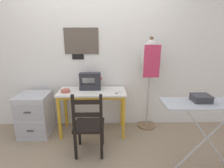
# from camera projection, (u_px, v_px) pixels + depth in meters

# --- Properties ---
(ground_plane) EXTENTS (14.00, 14.00, 0.00)m
(ground_plane) POSITION_uv_depth(u_px,v_px,m) (92.00, 140.00, 2.75)
(ground_plane) COLOR gray
(wall_back) EXTENTS (10.00, 0.07, 2.55)m
(wall_back) POSITION_uv_depth(u_px,v_px,m) (93.00, 54.00, 2.93)
(wall_back) COLOR silver
(wall_back) RESTS_ON ground_plane
(sewing_table) EXTENTS (1.07, 0.49, 0.73)m
(sewing_table) POSITION_uv_depth(u_px,v_px,m) (92.00, 97.00, 2.80)
(sewing_table) COLOR silver
(sewing_table) RESTS_ON ground_plane
(sewing_machine) EXTENTS (0.36, 0.17, 0.30)m
(sewing_machine) POSITION_uv_depth(u_px,v_px,m) (91.00, 82.00, 2.83)
(sewing_machine) COLOR #28282D
(sewing_machine) RESTS_ON sewing_table
(fabric_bowl) EXTENTS (0.14, 0.14, 0.04)m
(fabric_bowl) POSITION_uv_depth(u_px,v_px,m) (66.00, 91.00, 2.72)
(fabric_bowl) COLOR #B25647
(fabric_bowl) RESTS_ON sewing_table
(scissors) EXTENTS (0.11, 0.12, 0.01)m
(scissors) POSITION_uv_depth(u_px,v_px,m) (117.00, 93.00, 2.69)
(scissors) COLOR silver
(scissors) RESTS_ON sewing_table
(thread_spool_near_machine) EXTENTS (0.03, 0.03, 0.03)m
(thread_spool_near_machine) POSITION_uv_depth(u_px,v_px,m) (103.00, 91.00, 2.74)
(thread_spool_near_machine) COLOR silver
(thread_spool_near_machine) RESTS_ON sewing_table
(wooden_chair) EXTENTS (0.40, 0.38, 0.91)m
(wooden_chair) POSITION_uv_depth(u_px,v_px,m) (89.00, 126.00, 2.34)
(wooden_chair) COLOR black
(wooden_chair) RESTS_ON ground_plane
(filing_cabinet) EXTENTS (0.47, 0.50, 0.69)m
(filing_cabinet) POSITION_uv_depth(u_px,v_px,m) (35.00, 114.00, 2.83)
(filing_cabinet) COLOR #B7B7BC
(filing_cabinet) RESTS_ON ground_plane
(dress_form) EXTENTS (0.32, 0.32, 1.57)m
(dress_form) POSITION_uv_depth(u_px,v_px,m) (150.00, 64.00, 2.84)
(dress_form) COLOR #846647
(dress_form) RESTS_ON ground_plane
(ironing_board) EXTENTS (1.10, 0.34, 0.88)m
(ironing_board) POSITION_uv_depth(u_px,v_px,m) (212.00, 107.00, 1.94)
(ironing_board) COLOR #ADB2B7
(ironing_board) RESTS_ON ground_plane
(storage_box) EXTENTS (0.20, 0.18, 0.08)m
(storage_box) POSITION_uv_depth(u_px,v_px,m) (201.00, 98.00, 1.95)
(storage_box) COLOR #333338
(storage_box) RESTS_ON ironing_board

